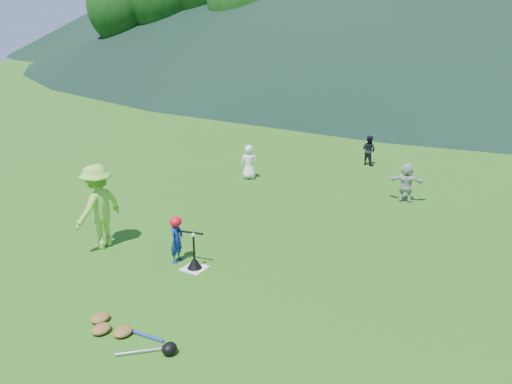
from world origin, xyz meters
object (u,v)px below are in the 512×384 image
(home_plate, at_px, (195,268))
(fielder_b, at_px, (369,150))
(batter_child, at_px, (177,240))
(fielder_a, at_px, (249,162))
(adult_coach, at_px, (98,207))
(batting_tee, at_px, (194,263))
(equipment_pile, at_px, (122,332))
(fielder_d, at_px, (406,182))

(home_plate, height_order, fielder_b, fielder_b)
(batter_child, relative_size, fielder_a, 0.88)
(adult_coach, height_order, batting_tee, adult_coach)
(batter_child, distance_m, adult_coach, 1.97)
(fielder_b, bearing_deg, adult_coach, 88.87)
(batter_child, height_order, equipment_pile, batter_child)
(fielder_a, xyz_separation_m, fielder_d, (4.87, 0.24, 0.01))
(home_plate, xyz_separation_m, fielder_a, (-2.19, 5.90, 0.54))
(fielder_a, xyz_separation_m, equipment_pile, (2.54, -8.31, -0.48))
(batting_tee, xyz_separation_m, equipment_pile, (0.36, -2.40, -0.06))
(home_plate, bearing_deg, fielder_d, 66.44)
(home_plate, bearing_deg, adult_coach, -176.74)
(equipment_pile, bearing_deg, adult_coach, 140.72)
(fielder_d, height_order, batting_tee, fielder_d)
(equipment_pile, bearing_deg, batting_tee, 98.45)
(home_plate, height_order, adult_coach, adult_coach)
(fielder_b, distance_m, equipment_pile, 11.80)
(fielder_a, distance_m, equipment_pile, 8.70)
(batter_child, height_order, fielder_a, fielder_a)
(adult_coach, relative_size, fielder_d, 1.68)
(batter_child, bearing_deg, adult_coach, 91.44)
(adult_coach, bearing_deg, fielder_a, 177.45)
(fielder_a, bearing_deg, batting_tee, 84.00)
(equipment_pile, bearing_deg, fielder_a, 107.03)
(adult_coach, height_order, equipment_pile, adult_coach)
(equipment_pile, bearing_deg, home_plate, 98.45)
(fielder_a, bearing_deg, fielder_d, 156.47)
(batter_child, distance_m, equipment_pile, 2.68)
(home_plate, bearing_deg, batting_tee, 0.00)
(fielder_d, xyz_separation_m, batting_tee, (-2.68, -6.14, -0.43))
(home_plate, relative_size, fielder_b, 0.43)
(home_plate, xyz_separation_m, fielder_b, (0.60, 9.38, 0.51))
(adult_coach, relative_size, equipment_pile, 1.04)
(home_plate, distance_m, equipment_pile, 2.43)
(adult_coach, bearing_deg, batter_child, 96.71)
(fielder_d, bearing_deg, adult_coach, 40.55)
(fielder_a, distance_m, fielder_d, 4.87)
(batter_child, bearing_deg, home_plate, -106.87)
(batting_tee, distance_m, equipment_pile, 2.43)
(adult_coach, height_order, fielder_a, adult_coach)
(fielder_b, height_order, fielder_d, fielder_d)
(adult_coach, distance_m, equipment_pile, 3.68)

